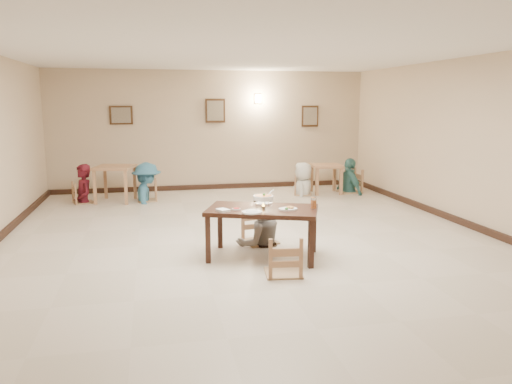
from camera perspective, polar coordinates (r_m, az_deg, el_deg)
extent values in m
plane|color=beige|center=(8.14, -0.66, -5.49)|extent=(10.00, 10.00, 0.00)
plane|color=white|center=(7.88, -0.71, 16.02)|extent=(10.00, 10.00, 0.00)
plane|color=#CBB191|center=(12.80, -5.12, 7.00)|extent=(10.00, 0.00, 10.00)
plane|color=#CBB191|center=(3.17, 17.38, -2.98)|extent=(10.00, 0.00, 10.00)
plane|color=#CBB191|center=(9.50, 23.81, 5.10)|extent=(0.00, 10.00, 10.00)
cube|color=black|center=(12.92, -5.00, 0.61)|extent=(8.00, 0.06, 0.12)
cube|color=black|center=(9.69, 23.06, -3.40)|extent=(0.06, 10.00, 0.12)
cube|color=#362011|center=(12.66, -15.16, 8.47)|extent=(0.55, 0.03, 0.45)
cube|color=gray|center=(12.65, -15.17, 8.47)|extent=(0.45, 0.01, 0.37)
cube|color=#362011|center=(12.75, -4.68, 9.25)|extent=(0.50, 0.03, 0.60)
cube|color=gray|center=(12.73, -4.67, 9.25)|extent=(0.41, 0.01, 0.49)
cube|color=#362011|center=(13.31, 6.19, 8.61)|extent=(0.45, 0.03, 0.55)
cube|color=gray|center=(13.29, 6.22, 8.61)|extent=(0.37, 0.01, 0.45)
cube|color=#FFD88C|center=(12.94, 0.22, 10.62)|extent=(0.16, 0.05, 0.22)
cube|color=#361B11|center=(7.08, 0.75, -2.10)|extent=(1.75, 1.36, 0.06)
cube|color=#361B11|center=(6.95, -5.53, -5.45)|extent=(0.07, 0.07, 0.66)
cube|color=#361B11|center=(6.75, 6.30, -5.95)|extent=(0.07, 0.07, 0.66)
cube|color=#361B11|center=(7.65, -4.14, -3.98)|extent=(0.07, 0.07, 0.66)
cube|color=#361B11|center=(7.47, 6.57, -4.37)|extent=(0.07, 0.07, 0.66)
cube|color=tan|center=(7.89, 0.47, -2.44)|extent=(0.48, 0.48, 0.05)
cube|color=tan|center=(6.45, 3.18, -5.49)|extent=(0.47, 0.47, 0.05)
imported|color=gray|center=(7.73, 0.44, -0.27)|extent=(0.86, 0.71, 1.59)
torus|color=silver|center=(7.05, 0.84, -0.92)|extent=(0.22, 0.22, 0.01)
cylinder|color=silver|center=(7.07, 0.83, -1.74)|extent=(0.06, 0.06, 0.03)
cone|color=#FFA526|center=(7.06, 0.84, -1.40)|extent=(0.03, 0.03, 0.05)
cylinder|color=white|center=(7.04, 0.84, -0.67)|extent=(0.28, 0.28, 0.06)
cylinder|color=#BC5F29|center=(7.04, 0.84, -0.44)|extent=(0.25, 0.25, 0.01)
sphere|color=#2D7223|center=(7.03, 0.93, -0.31)|extent=(0.04, 0.04, 0.04)
cylinder|color=silver|center=(7.11, 1.61, -0.11)|extent=(0.13, 0.08, 0.09)
cylinder|color=silver|center=(7.13, 1.43, -1.29)|extent=(0.01, 0.01, 0.13)
cylinder|color=silver|center=(7.09, 0.06, -1.35)|extent=(0.01, 0.01, 0.13)
cylinder|color=silver|center=(6.96, 1.02, -1.56)|extent=(0.01, 0.01, 0.13)
cylinder|color=white|center=(7.36, 0.85, -1.31)|extent=(0.26, 0.26, 0.02)
ellipsoid|color=white|center=(7.36, 0.85, -1.26)|extent=(0.17, 0.14, 0.06)
cylinder|color=white|center=(6.78, -0.48, -2.31)|extent=(0.27, 0.27, 0.02)
ellipsoid|color=white|center=(6.77, -0.48, -2.26)|extent=(0.18, 0.15, 0.06)
cylinder|color=white|center=(6.98, 3.67, -1.96)|extent=(0.27, 0.27, 0.02)
sphere|color=#2D7223|center=(6.89, 3.51, -1.90)|extent=(0.05, 0.05, 0.05)
cylinder|color=white|center=(6.97, -2.26, -1.97)|extent=(0.12, 0.12, 0.02)
cylinder|color=#A40709|center=(6.97, -2.26, -1.89)|extent=(0.09, 0.09, 0.01)
cube|color=white|center=(6.88, -3.81, -2.09)|extent=(0.20, 0.22, 0.03)
cube|color=silver|center=(6.97, -3.47, -1.97)|extent=(0.09, 0.18, 0.01)
cube|color=silver|center=(6.98, -3.20, -1.96)|extent=(0.09, 0.18, 0.01)
cylinder|color=white|center=(7.08, 6.60, -1.27)|extent=(0.08, 0.08, 0.16)
cylinder|color=orange|center=(7.08, 6.60, -1.39)|extent=(0.07, 0.07, 0.12)
cube|color=#AB7A55|center=(11.58, -15.87, 2.73)|extent=(0.98, 0.98, 0.06)
cube|color=#AB7A55|center=(11.43, -17.95, 0.49)|extent=(0.07, 0.07, 0.75)
cube|color=#AB7A55|center=(11.20, -14.65, 0.47)|extent=(0.07, 0.07, 0.75)
cube|color=#AB7A55|center=(12.06, -16.82, 1.03)|extent=(0.07, 0.07, 0.75)
cube|color=#AB7A55|center=(11.85, -13.69, 1.03)|extent=(0.07, 0.07, 0.75)
cube|color=#AB7A55|center=(12.31, 8.04, 2.99)|extent=(0.77, 0.77, 0.06)
cube|color=#AB7A55|center=(12.00, 6.99, 1.12)|extent=(0.07, 0.07, 0.65)
cube|color=#AB7A55|center=(12.15, 9.69, 1.16)|extent=(0.07, 0.07, 0.65)
cube|color=#AB7A55|center=(12.57, 6.36, 1.54)|extent=(0.07, 0.07, 0.65)
cube|color=#AB7A55|center=(12.71, 8.95, 1.58)|extent=(0.07, 0.07, 0.65)
cube|color=tan|center=(11.67, -19.18, 0.80)|extent=(0.42, 0.42, 0.05)
cube|color=tan|center=(11.53, -12.38, 1.06)|extent=(0.43, 0.43, 0.05)
cube|color=tan|center=(12.08, 5.41, 1.56)|extent=(0.41, 0.41, 0.04)
cube|color=tan|center=(12.53, 10.67, 2.22)|extent=(0.51, 0.51, 0.06)
imported|color=#52111B|center=(11.61, -19.31, 3.01)|extent=(0.62, 0.74, 1.73)
imported|color=teal|center=(11.47, -12.47, 3.31)|extent=(0.67, 1.14, 1.75)
imported|color=silver|center=(12.03, 5.44, 3.39)|extent=(0.77, 0.91, 1.58)
imported|color=teal|center=(12.49, 10.72, 3.82)|extent=(0.61, 1.07, 1.71)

